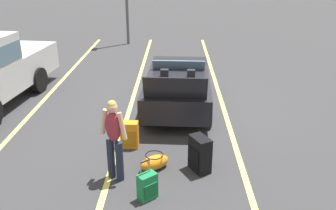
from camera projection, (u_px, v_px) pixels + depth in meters
name	position (u px, v px, depth m)	size (l,w,h in m)	color
ground_plane	(178.00, 106.00, 10.67)	(80.00, 80.00, 0.00)	#333335
lot_line_near	(223.00, 106.00, 10.64)	(18.00, 0.12, 0.01)	#EAE066
lot_line_mid	(131.00, 105.00, 10.70)	(18.00, 0.12, 0.01)	#EAE066
lot_line_far	(40.00, 104.00, 10.75)	(18.00, 0.12, 0.01)	#EAE066
convertible_car	(178.00, 84.00, 10.63)	(4.22, 1.96, 1.53)	black
suitcase_large_black	(200.00, 154.00, 7.33)	(0.56, 0.47, 0.74)	black
suitcase_medium_bright	(129.00, 135.00, 8.24)	(0.26, 0.40, 0.62)	orange
suitcase_small_carryon	(147.00, 186.00, 6.50)	(0.37, 0.39, 0.75)	#19723F
duffel_bag	(154.00, 162.00, 7.43)	(0.60, 0.70, 0.34)	orange
traveler_person	(114.00, 136.00, 6.83)	(0.35, 0.58, 1.65)	#1E2338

